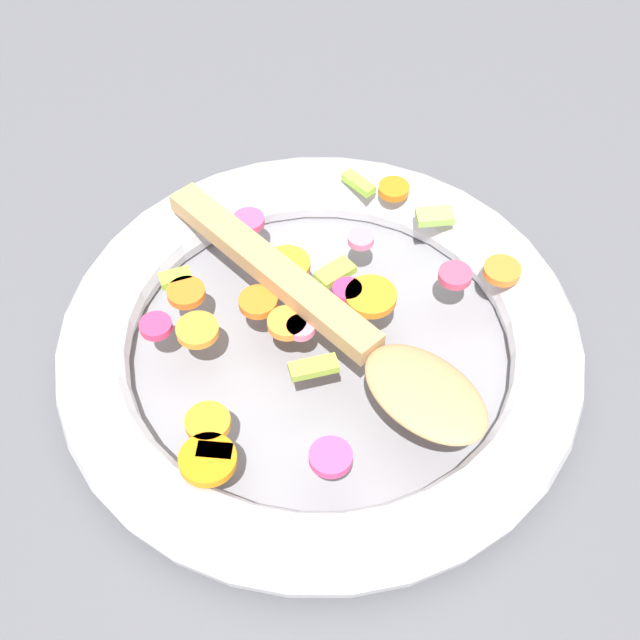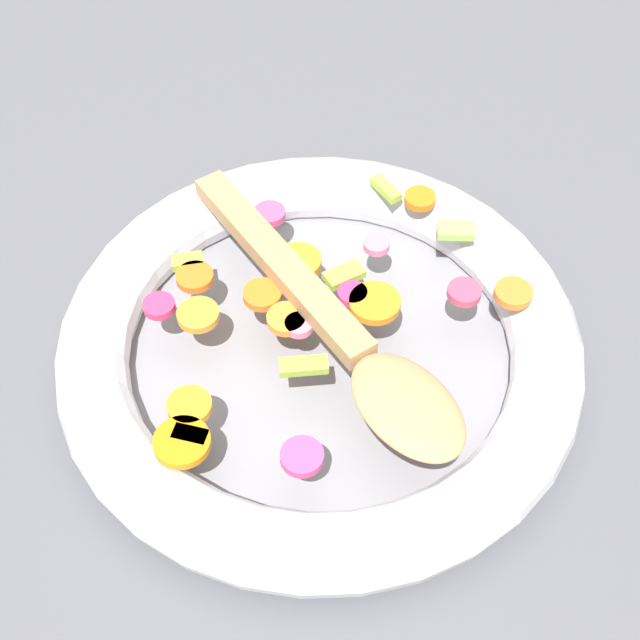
# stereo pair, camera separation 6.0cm
# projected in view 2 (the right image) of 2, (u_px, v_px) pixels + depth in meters

# --- Properties ---
(ground_plane) EXTENTS (4.00, 4.00, 0.00)m
(ground_plane) POSITION_uv_depth(u_px,v_px,m) (320.00, 363.00, 0.64)
(ground_plane) COLOR #4C4C51
(skillet) EXTENTS (0.37, 0.37, 0.05)m
(skillet) POSITION_uv_depth(u_px,v_px,m) (320.00, 345.00, 0.63)
(skillet) COLOR slate
(skillet) RESTS_ON ground_plane
(chopped_vegetables) EXTENTS (0.27, 0.29, 0.01)m
(chopped_vegetables) POSITION_uv_depth(u_px,v_px,m) (305.00, 311.00, 0.61)
(chopped_vegetables) COLOR orange
(chopped_vegetables) RESTS_ON skillet
(wooden_spoon) EXTENTS (0.24, 0.22, 0.01)m
(wooden_spoon) POSITION_uv_depth(u_px,v_px,m) (344.00, 335.00, 0.58)
(wooden_spoon) COLOR #A87F51
(wooden_spoon) RESTS_ON chopped_vegetables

